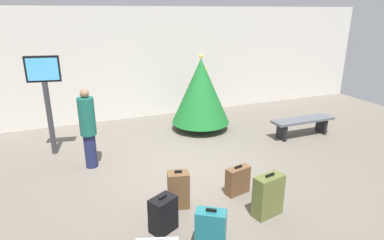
{
  "coord_description": "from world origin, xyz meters",
  "views": [
    {
      "loc": [
        -2.2,
        -5.77,
        3.15
      ],
      "look_at": [
        0.28,
        0.41,
        0.9
      ],
      "focal_mm": 30.42,
      "sensor_mm": 36.0,
      "label": 1
    }
  ],
  "objects": [
    {
      "name": "suitcase_3",
      "position": [
        -0.59,
        -2.44,
        0.31
      ],
      "size": [
        0.46,
        0.41,
        0.66
      ],
      "color": "#19606B",
      "rests_on": "ground_plane"
    },
    {
      "name": "flight_info_kiosk",
      "position": [
        -2.59,
        1.83,
        1.51
      ],
      "size": [
        0.71,
        0.21,
        2.24
      ],
      "color": "#333338",
      "rests_on": "ground_plane"
    },
    {
      "name": "suitcase_1",
      "position": [
        0.49,
        -1.27,
        0.25
      ],
      "size": [
        0.48,
        0.28,
        0.55
      ],
      "color": "brown",
      "rests_on": "ground_plane"
    },
    {
      "name": "back_wall",
      "position": [
        0.0,
        3.86,
        1.63
      ],
      "size": [
        16.0,
        0.2,
        3.26
      ],
      "primitive_type": "cube",
      "color": "beige",
      "rests_on": "ground_plane"
    },
    {
      "name": "waiting_bench",
      "position": [
        3.46,
        0.58,
        0.37
      ],
      "size": [
        1.72,
        0.44,
        0.48
      ],
      "color": "#4C5159",
      "rests_on": "ground_plane"
    },
    {
      "name": "suitcase_0",
      "position": [
        -1.06,
        -1.79,
        0.28
      ],
      "size": [
        0.46,
        0.41,
        0.59
      ],
      "color": "black",
      "rests_on": "ground_plane"
    },
    {
      "name": "traveller_0",
      "position": [
        -1.85,
        0.81,
        0.89
      ],
      "size": [
        0.46,
        0.46,
        1.69
      ],
      "color": "#1E234C",
      "rests_on": "ground_plane"
    },
    {
      "name": "holiday_tree",
      "position": [
        1.2,
        2.07,
        1.09
      ],
      "size": [
        1.58,
        1.58,
        2.08
      ],
      "color": "#4C3319",
      "rests_on": "ground_plane"
    },
    {
      "name": "ground_plane",
      "position": [
        0.0,
        0.0,
        0.0
      ],
      "size": [
        16.0,
        16.0,
        0.0
      ],
      "primitive_type": "plane",
      "color": "#665E54"
    },
    {
      "name": "suitcase_4",
      "position": [
        -0.64,
        -1.28,
        0.32
      ],
      "size": [
        0.4,
        0.32,
        0.67
      ],
      "color": "brown",
      "rests_on": "ground_plane"
    },
    {
      "name": "suitcase_2",
      "position": [
        0.61,
        -2.03,
        0.35
      ],
      "size": [
        0.53,
        0.33,
        0.74
      ],
      "color": "#59602D",
      "rests_on": "ground_plane"
    }
  ]
}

